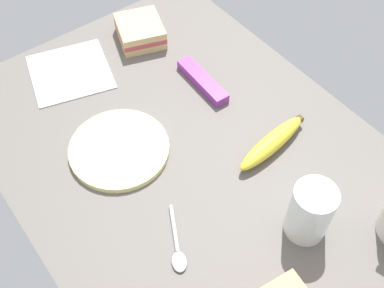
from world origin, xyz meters
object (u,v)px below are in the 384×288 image
(spoon, at_px, (177,249))
(paper_napkin, at_px, (70,72))
(banana, at_px, (272,143))
(glass_of_milk, at_px, (309,214))
(plate_of_food, at_px, (119,149))
(snack_bar, at_px, (202,81))
(sandwich_side, at_px, (140,31))

(spoon, bearing_deg, paper_napkin, 172.80)
(banana, bearing_deg, glass_of_milk, -24.25)
(glass_of_milk, relative_size, paper_napkin, 0.67)
(banana, height_order, spoon, banana)
(plate_of_food, xyz_separation_m, glass_of_milk, (0.32, 0.16, 0.04))
(glass_of_milk, relative_size, snack_bar, 0.75)
(sandwich_side, relative_size, snack_bar, 0.92)
(plate_of_food, height_order, snack_bar, snack_bar)
(sandwich_side, height_order, spoon, sandwich_side)
(banana, height_order, paper_napkin, banana)
(sandwich_side, xyz_separation_m, snack_bar, (0.20, 0.02, -0.01))
(snack_bar, distance_m, paper_napkin, 0.28)
(spoon, xyz_separation_m, paper_napkin, (-0.47, 0.06, -0.00))
(sandwich_side, relative_size, glass_of_milk, 1.22)
(plate_of_food, bearing_deg, snack_bar, 100.50)
(spoon, height_order, paper_napkin, spoon)
(glass_of_milk, distance_m, banana, 0.17)
(banana, distance_m, spoon, 0.27)
(spoon, bearing_deg, plate_of_food, 172.06)
(plate_of_food, distance_m, glass_of_milk, 0.36)
(plate_of_food, relative_size, spoon, 1.64)
(plate_of_food, xyz_separation_m, sandwich_side, (-0.24, 0.21, 0.02))
(sandwich_side, xyz_separation_m, banana, (0.41, 0.02, -0.00))
(sandwich_side, height_order, snack_bar, sandwich_side)
(spoon, bearing_deg, glass_of_milk, 63.44)
(snack_bar, relative_size, paper_napkin, 0.88)
(banana, distance_m, paper_napkin, 0.46)
(paper_napkin, bearing_deg, spoon, -7.20)
(glass_of_milk, distance_m, snack_bar, 0.38)
(banana, bearing_deg, plate_of_food, -126.00)
(plate_of_food, distance_m, sandwich_side, 0.32)
(banana, relative_size, spoon, 1.54)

